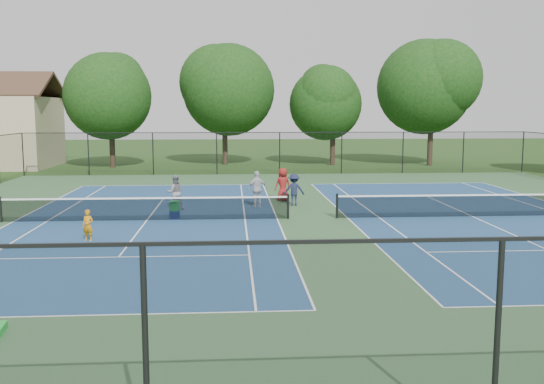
{
  "coord_description": "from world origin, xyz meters",
  "views": [
    {
      "loc": [
        -3.4,
        -25.29,
        4.62
      ],
      "look_at": [
        -1.8,
        -1.0,
        1.3
      ],
      "focal_mm": 40.0,
      "sensor_mm": 36.0,
      "label": 1
    }
  ],
  "objects": [
    {
      "name": "ball_crate",
      "position": [
        -5.88,
        0.42,
        0.16
      ],
      "size": [
        0.42,
        0.36,
        0.33
      ],
      "primitive_type": "cube",
      "rotation": [
        0.0,
        0.0,
        -0.22
      ],
      "color": "navy",
      "rests_on": "ground"
    },
    {
      "name": "bystander_c",
      "position": [
        -0.85,
        5.08,
        0.85
      ],
      "size": [
        0.97,
        0.81,
        1.69
      ],
      "primitive_type": "imported",
      "rotation": [
        0.0,
        0.0,
        3.52
      ],
      "color": "maroon",
      "rests_on": "ground"
    },
    {
      "name": "bystander_b",
      "position": [
        -0.43,
        3.58,
        0.78
      ],
      "size": [
        1.05,
        0.67,
        1.55
      ],
      "primitive_type": "imported",
      "rotation": [
        0.0,
        0.0,
        3.04
      ],
      "color": "#1A203A",
      "rests_on": "ground"
    },
    {
      "name": "tree_back_c",
      "position": [
        5.0,
        25.0,
        5.48
      ],
      "size": [
        6.0,
        6.0,
        8.4
      ],
      "color": "#2D2116",
      "rests_on": "ground"
    },
    {
      "name": "tree_back_b",
      "position": [
        -4.0,
        26.0,
        6.6
      ],
      "size": [
        7.6,
        7.6,
        10.03
      ],
      "color": "#2D2116",
      "rests_on": "ground"
    },
    {
      "name": "tennis_court_right",
      "position": [
        7.0,
        0.0,
        0.1
      ],
      "size": [
        12.0,
        23.83,
        1.07
      ],
      "color": "navy",
      "rests_on": "ground"
    },
    {
      "name": "perimeter_fence",
      "position": [
        0.0,
        0.0,
        1.6
      ],
      "size": [
        36.08,
        36.08,
        3.02
      ],
      "color": "black",
      "rests_on": "ground"
    },
    {
      "name": "ball_hopper",
      "position": [
        -5.88,
        0.42,
        0.54
      ],
      "size": [
        0.41,
        0.37,
        0.43
      ],
      "primitive_type": "cube",
      "rotation": [
        0.0,
        0.0,
        -0.35
      ],
      "color": "green",
      "rests_on": "ball_crate"
    },
    {
      "name": "bystander_a",
      "position": [
        -2.22,
        3.28,
        0.86
      ],
      "size": [
        1.1,
        0.75,
        1.73
      ],
      "primitive_type": "imported",
      "rotation": [
        0.0,
        0.0,
        3.5
      ],
      "color": "silver",
      "rests_on": "ground"
    },
    {
      "name": "ground",
      "position": [
        0.0,
        0.0,
        0.0
      ],
      "size": [
        140.0,
        140.0,
        0.0
      ],
      "primitive_type": "plane",
      "color": "#234716",
      "rests_on": "ground"
    },
    {
      "name": "child_player",
      "position": [
        -8.52,
        -3.87,
        0.56
      ],
      "size": [
        0.46,
        0.36,
        1.12
      ],
      "primitive_type": "imported",
      "rotation": [
        0.0,
        0.0,
        -0.26
      ],
      "color": "orange",
      "rests_on": "ground"
    },
    {
      "name": "instructor",
      "position": [
        -6.06,
        2.68,
        0.82
      ],
      "size": [
        0.91,
        0.77,
        1.65
      ],
      "primitive_type": "imported",
      "rotation": [
        0.0,
        0.0,
        3.34
      ],
      "color": "gray",
      "rests_on": "ground"
    },
    {
      "name": "court_pad",
      "position": [
        0.0,
        0.0,
        0.0
      ],
      "size": [
        36.0,
        36.0,
        0.01
      ],
      "primitive_type": "cube",
      "color": "#335932",
      "rests_on": "ground"
    },
    {
      "name": "tennis_court_left",
      "position": [
        -7.0,
        0.0,
        0.1
      ],
      "size": [
        12.0,
        23.83,
        1.07
      ],
      "color": "navy",
      "rests_on": "ground"
    },
    {
      "name": "tree_back_d",
      "position": [
        13.0,
        24.0,
        6.82
      ],
      "size": [
        7.8,
        7.8,
        10.37
      ],
      "color": "#2D2116",
      "rests_on": "ground"
    },
    {
      "name": "tree_back_a",
      "position": [
        -13.0,
        24.0,
        6.04
      ],
      "size": [
        6.8,
        6.8,
        9.15
      ],
      "color": "#2D2116",
      "rests_on": "ground"
    }
  ]
}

